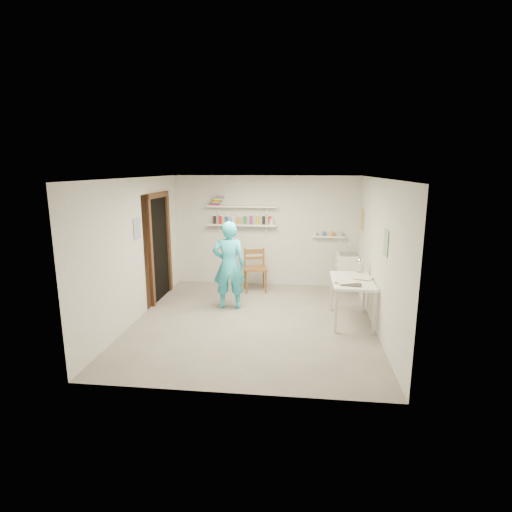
# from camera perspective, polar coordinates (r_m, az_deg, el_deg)

# --- Properties ---
(floor) EXTENTS (4.00, 4.50, 0.02)m
(floor) POSITION_cam_1_polar(r_m,az_deg,el_deg) (6.91, -0.38, -9.34)
(floor) COLOR slate
(floor) RESTS_ON ground
(ceiling) EXTENTS (4.00, 4.50, 0.02)m
(ceiling) POSITION_cam_1_polar(r_m,az_deg,el_deg) (6.42, -0.41, 11.16)
(ceiling) COLOR silver
(ceiling) RESTS_ON wall_back
(wall_back) EXTENTS (4.00, 0.02, 2.40)m
(wall_back) POSITION_cam_1_polar(r_m,az_deg,el_deg) (8.77, 1.37, 3.57)
(wall_back) COLOR silver
(wall_back) RESTS_ON ground
(wall_front) EXTENTS (4.00, 0.02, 2.40)m
(wall_front) POSITION_cam_1_polar(r_m,az_deg,el_deg) (4.39, -3.93, -5.54)
(wall_front) COLOR silver
(wall_front) RESTS_ON ground
(wall_left) EXTENTS (0.02, 4.50, 2.40)m
(wall_left) POSITION_cam_1_polar(r_m,az_deg,el_deg) (7.08, -16.77, 0.89)
(wall_left) COLOR silver
(wall_left) RESTS_ON ground
(wall_right) EXTENTS (0.02, 4.50, 2.40)m
(wall_right) POSITION_cam_1_polar(r_m,az_deg,el_deg) (6.63, 17.13, 0.10)
(wall_right) COLOR silver
(wall_right) RESTS_ON ground
(doorway_recess) EXTENTS (0.02, 0.90, 2.00)m
(doorway_recess) POSITION_cam_1_polar(r_m,az_deg,el_deg) (8.07, -13.66, 0.99)
(doorway_recess) COLOR black
(doorway_recess) RESTS_ON wall_left
(corridor_box) EXTENTS (1.40, 1.50, 2.10)m
(corridor_box) POSITION_cam_1_polar(r_m,az_deg,el_deg) (8.33, -18.27, 1.41)
(corridor_box) COLOR brown
(corridor_box) RESTS_ON ground
(door_lintel) EXTENTS (0.06, 1.05, 0.10)m
(door_lintel) POSITION_cam_1_polar(r_m,az_deg,el_deg) (7.92, -13.91, 8.45)
(door_lintel) COLOR brown
(door_lintel) RESTS_ON wall_left
(door_jamb_near) EXTENTS (0.06, 0.10, 2.00)m
(door_jamb_near) POSITION_cam_1_polar(r_m,az_deg,el_deg) (7.60, -14.79, 0.24)
(door_jamb_near) COLOR brown
(door_jamb_near) RESTS_ON ground
(door_jamb_far) EXTENTS (0.06, 0.10, 2.00)m
(door_jamb_far) POSITION_cam_1_polar(r_m,az_deg,el_deg) (8.52, -12.39, 1.65)
(door_jamb_far) COLOR brown
(door_jamb_far) RESTS_ON ground
(shelf_lower) EXTENTS (1.50, 0.22, 0.03)m
(shelf_lower) POSITION_cam_1_polar(r_m,az_deg,el_deg) (8.68, -2.00, 4.47)
(shelf_lower) COLOR white
(shelf_lower) RESTS_ON wall_back
(shelf_upper) EXTENTS (1.50, 0.22, 0.03)m
(shelf_upper) POSITION_cam_1_polar(r_m,az_deg,el_deg) (8.63, -2.02, 7.10)
(shelf_upper) COLOR white
(shelf_upper) RESTS_ON wall_back
(ledge_shelf) EXTENTS (0.70, 0.14, 0.03)m
(ledge_shelf) POSITION_cam_1_polar(r_m,az_deg,el_deg) (8.68, 10.24, 2.74)
(ledge_shelf) COLOR white
(ledge_shelf) RESTS_ON wall_back
(poster_left) EXTENTS (0.01, 0.28, 0.36)m
(poster_left) POSITION_cam_1_polar(r_m,az_deg,el_deg) (7.06, -16.63, 3.75)
(poster_left) COLOR #334C7F
(poster_left) RESTS_ON wall_left
(poster_right_a) EXTENTS (0.01, 0.34, 0.42)m
(poster_right_a) POSITION_cam_1_polar(r_m,az_deg,el_deg) (8.32, 14.92, 5.10)
(poster_right_a) COLOR #995933
(poster_right_a) RESTS_ON wall_right
(poster_right_b) EXTENTS (0.01, 0.30, 0.38)m
(poster_right_b) POSITION_cam_1_polar(r_m,az_deg,el_deg) (6.04, 18.04, 1.78)
(poster_right_b) COLOR #3F724C
(poster_right_b) RESTS_ON wall_right
(belfast_sink) EXTENTS (0.48, 0.60, 0.30)m
(belfast_sink) POSITION_cam_1_polar(r_m,az_deg,el_deg) (8.34, 13.07, -0.72)
(belfast_sink) COLOR white
(belfast_sink) RESTS_ON wall_right
(man) EXTENTS (0.64, 0.46, 1.63)m
(man) POSITION_cam_1_polar(r_m,az_deg,el_deg) (7.31, -3.88, -1.34)
(man) COLOR #28B0CC
(man) RESTS_ON ground
(wall_clock) EXTENTS (0.30, 0.07, 0.29)m
(wall_clock) POSITION_cam_1_polar(r_m,az_deg,el_deg) (7.45, -3.42, 1.08)
(wall_clock) COLOR #F9E0AA
(wall_clock) RESTS_ON man
(wooden_chair) EXTENTS (0.55, 0.53, 0.99)m
(wooden_chair) POSITION_cam_1_polar(r_m,az_deg,el_deg) (8.38, -0.11, -1.77)
(wooden_chair) COLOR brown
(wooden_chair) RESTS_ON ground
(work_table) EXTENTS (0.67, 1.11, 0.74)m
(work_table) POSITION_cam_1_polar(r_m,az_deg,el_deg) (6.94, 13.43, -6.25)
(work_table) COLOR white
(work_table) RESTS_ON ground
(desk_lamp) EXTENTS (0.14, 0.14, 0.14)m
(desk_lamp) POSITION_cam_1_polar(r_m,az_deg,el_deg) (7.23, 14.70, -0.71)
(desk_lamp) COLOR silver
(desk_lamp) RESTS_ON work_table
(spray_cans) EXTENTS (1.32, 0.06, 0.17)m
(spray_cans) POSITION_cam_1_polar(r_m,az_deg,el_deg) (8.66, -2.01, 5.12)
(spray_cans) COLOR black
(spray_cans) RESTS_ON shelf_lower
(book_stack) EXTENTS (0.30, 0.14, 0.20)m
(book_stack) POSITION_cam_1_polar(r_m,az_deg,el_deg) (8.72, -5.57, 7.85)
(book_stack) COLOR red
(book_stack) RESTS_ON shelf_upper
(ledge_pots) EXTENTS (0.48, 0.07, 0.09)m
(ledge_pots) POSITION_cam_1_polar(r_m,az_deg,el_deg) (8.67, 10.25, 3.13)
(ledge_pots) COLOR silver
(ledge_pots) RESTS_ON ledge_shelf
(papers) EXTENTS (0.30, 0.22, 0.02)m
(papers) POSITION_cam_1_polar(r_m,az_deg,el_deg) (6.83, 13.60, -3.21)
(papers) COLOR silver
(papers) RESTS_ON work_table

